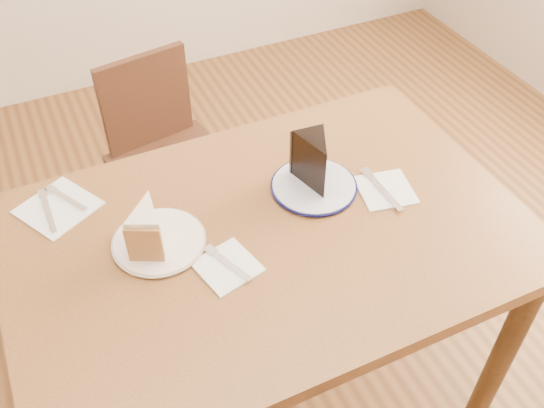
{
  "coord_description": "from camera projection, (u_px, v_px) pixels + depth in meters",
  "views": [
    {
      "loc": [
        -0.4,
        -0.89,
        1.77
      ],
      "look_at": [
        0.02,
        0.03,
        0.8
      ],
      "focal_mm": 40.0,
      "sensor_mm": 36.0,
      "label": 1
    }
  ],
  "objects": [
    {
      "name": "ground",
      "position": [
        269.0,
        392.0,
        1.93
      ],
      "size": [
        4.0,
        4.0,
        0.0
      ],
      "primitive_type": "plane",
      "color": "#4A2B13",
      "rests_on": "ground"
    },
    {
      "name": "table",
      "position": [
        268.0,
        258.0,
        1.48
      ],
      "size": [
        1.2,
        0.8,
        0.75
      ],
      "color": "#523016",
      "rests_on": "ground"
    },
    {
      "name": "chair_far",
      "position": [
        168.0,
        156.0,
        2.12
      ],
      "size": [
        0.44,
        0.44,
        0.76
      ],
      "rotation": [
        0.0,
        0.0,
        3.32
      ],
      "color": "black",
      "rests_on": "ground"
    },
    {
      "name": "plate_cream",
      "position": [
        159.0,
        242.0,
        1.38
      ],
      "size": [
        0.2,
        0.2,
        0.01
      ],
      "primitive_type": "cylinder",
      "color": "white",
      "rests_on": "table"
    },
    {
      "name": "plate_navy",
      "position": [
        314.0,
        186.0,
        1.51
      ],
      "size": [
        0.21,
        0.21,
        0.01
      ],
      "primitive_type": "cylinder",
      "color": "silver",
      "rests_on": "table"
    },
    {
      "name": "carrot_cake",
      "position": [
        149.0,
        226.0,
        1.34
      ],
      "size": [
        0.11,
        0.13,
        0.09
      ],
      "primitive_type": null,
      "rotation": [
        0.0,
        0.0,
        -0.44
      ],
      "color": "beige",
      "rests_on": "plate_cream"
    },
    {
      "name": "chocolate_cake",
      "position": [
        316.0,
        165.0,
        1.47
      ],
      "size": [
        0.09,
        0.12,
        0.12
      ],
      "primitive_type": null,
      "rotation": [
        0.0,
        0.0,
        3.06
      ],
      "color": "black",
      "rests_on": "plate_navy"
    },
    {
      "name": "napkin_cream",
      "position": [
        227.0,
        266.0,
        1.33
      ],
      "size": [
        0.15,
        0.15,
        0.0
      ],
      "primitive_type": "cube",
      "rotation": [
        0.0,
        0.0,
        0.24
      ],
      "color": "white",
      "rests_on": "table"
    },
    {
      "name": "napkin_navy",
      "position": [
        386.0,
        190.0,
        1.51
      ],
      "size": [
        0.15,
        0.15,
        0.0
      ],
      "primitive_type": "cube",
      "rotation": [
        0.0,
        0.0,
        -0.2
      ],
      "color": "white",
      "rests_on": "table"
    },
    {
      "name": "napkin_spare",
      "position": [
        58.0,
        208.0,
        1.46
      ],
      "size": [
        0.22,
        0.22,
        0.0
      ],
      "primitive_type": "cube",
      "rotation": [
        0.0,
        0.0,
        0.5
      ],
      "color": "white",
      "rests_on": "table"
    },
    {
      "name": "fork_cream",
      "position": [
        228.0,
        263.0,
        1.33
      ],
      "size": [
        0.06,
        0.14,
        0.0
      ],
      "primitive_type": "cube",
      "rotation": [
        0.0,
        0.0,
        0.38
      ],
      "color": "silver",
      "rests_on": "napkin_cream"
    },
    {
      "name": "knife_navy",
      "position": [
        382.0,
        189.0,
        1.5
      ],
      "size": [
        0.02,
        0.17,
        0.0
      ],
      "primitive_type": "cube",
      "rotation": [
        0.0,
        0.0,
        0.01
      ],
      "color": "silver",
      "rests_on": "napkin_navy"
    },
    {
      "name": "fork_spare",
      "position": [
        66.0,
        198.0,
        1.48
      ],
      "size": [
        0.08,
        0.13,
        0.0
      ],
      "primitive_type": "cube",
      "rotation": [
        0.0,
        0.0,
        0.51
      ],
      "color": "silver",
      "rests_on": "napkin_spare"
    },
    {
      "name": "knife_spare",
      "position": [
        48.0,
        211.0,
        1.45
      ],
      "size": [
        0.01,
        0.16,
        0.0
      ],
      "primitive_type": "cube",
      "rotation": [
        0.0,
        0.0,
        0.0
      ],
      "color": "silver",
      "rests_on": "napkin_spare"
    }
  ]
}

